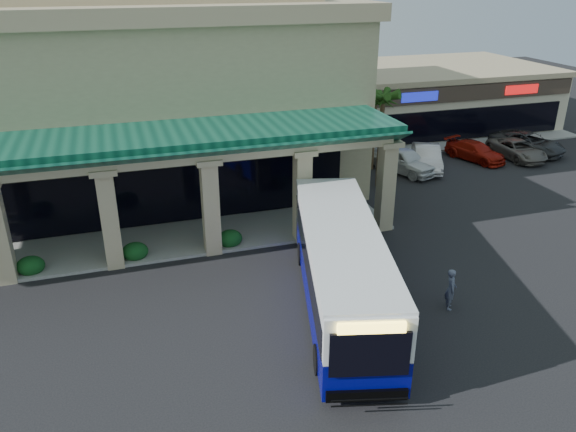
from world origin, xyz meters
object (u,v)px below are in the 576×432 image
object	(u,v)px
car_white	(427,157)
car_red	(475,151)
car_silver	(403,160)
car_extra	(527,143)
transit_bus	(341,269)
car_gray	(517,149)
pedestrian	(451,289)

from	to	relation	value
car_white	car_red	xyz separation A→B (m)	(4.22, 0.56, -0.13)
car_silver	car_extra	bearing A→B (deg)	-14.94
car_silver	car_red	xyz separation A→B (m)	(6.08, 0.73, -0.19)
car_silver	car_white	xyz separation A→B (m)	(1.86, 0.17, -0.06)
car_extra	car_silver	bearing A→B (deg)	163.65
transit_bus	car_gray	world-z (taller)	transit_bus
pedestrian	car_red	size ratio (longest dim) A/B	0.39
car_gray	pedestrian	bearing A→B (deg)	-135.10
pedestrian	transit_bus	bearing A→B (deg)	96.18
pedestrian	car_extra	bearing A→B (deg)	-20.48
pedestrian	car_gray	distance (m)	21.75
pedestrian	car_white	world-z (taller)	pedestrian
pedestrian	car_extra	xyz separation A→B (m)	(16.89, 16.38, -0.12)
car_silver	car_gray	size ratio (longest dim) A/B	1.03
transit_bus	car_gray	bearing A→B (deg)	50.33
transit_bus	car_red	size ratio (longest dim) A/B	2.72
car_red	car_gray	xyz separation A→B (m)	(3.10, -0.55, 0.01)
car_silver	car_red	bearing A→B (deg)	-13.94
car_silver	car_white	size ratio (longest dim) A/B	1.04
car_gray	car_silver	bearing A→B (deg)	-179.29
pedestrian	car_extra	distance (m)	23.53
transit_bus	pedestrian	distance (m)	4.45
pedestrian	car_silver	size ratio (longest dim) A/B	0.35
car_white	car_extra	size ratio (longest dim) A/B	0.88
pedestrian	car_extra	world-z (taller)	pedestrian
pedestrian	car_red	bearing A→B (deg)	-11.91
car_white	car_extra	bearing A→B (deg)	29.80
transit_bus	car_gray	size ratio (longest dim) A/B	2.55
transit_bus	car_red	bearing A→B (deg)	56.24
transit_bus	car_extra	size ratio (longest dim) A/B	2.26
pedestrian	car_red	world-z (taller)	pedestrian
transit_bus	car_silver	world-z (taller)	transit_bus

